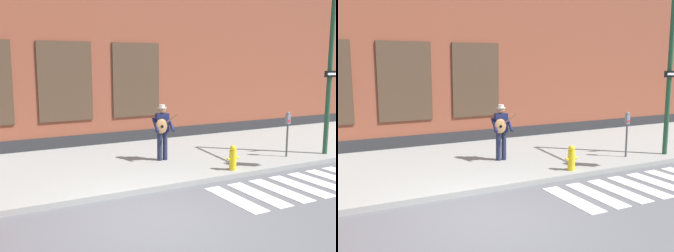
% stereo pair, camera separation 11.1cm
% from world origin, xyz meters
% --- Properties ---
extents(ground_plane, '(160.00, 160.00, 0.00)m').
position_xyz_m(ground_plane, '(0.00, 0.00, 0.00)').
color(ground_plane, '#56565B').
extents(sidewalk, '(28.00, 5.45, 0.14)m').
position_xyz_m(sidewalk, '(0.00, 4.16, 0.07)').
color(sidewalk, gray).
rests_on(sidewalk, ground).
extents(building_backdrop, '(28.00, 4.06, 8.49)m').
position_xyz_m(building_backdrop, '(-0.00, 8.87, 4.24)').
color(building_backdrop, brown).
rests_on(building_backdrop, ground).
extents(crosswalk, '(5.20, 1.90, 0.01)m').
position_xyz_m(crosswalk, '(4.56, 0.13, 0.01)').
color(crosswalk, silver).
rests_on(crosswalk, ground).
extents(busker, '(0.72, 0.59, 1.70)m').
position_xyz_m(busker, '(2.11, 3.68, 1.11)').
color(busker, '#1E233D').
rests_on(busker, sidewalk).
extents(parking_meter, '(0.13, 0.11, 1.44)m').
position_xyz_m(parking_meter, '(5.84, 2.28, 1.08)').
color(parking_meter, '#47474C').
rests_on(parking_meter, sidewalk).
extents(fire_hydrant, '(0.38, 0.20, 0.70)m').
position_xyz_m(fire_hydrant, '(3.35, 1.78, 0.48)').
color(fire_hydrant, gold).
rests_on(fire_hydrant, sidewalk).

